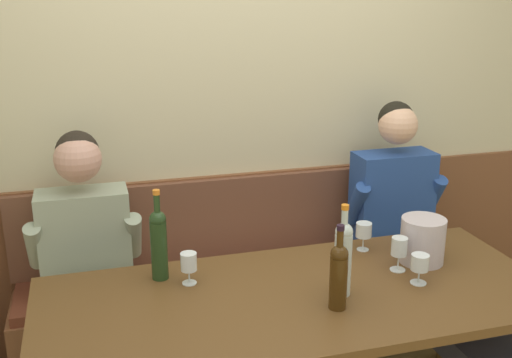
{
  "coord_description": "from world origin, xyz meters",
  "views": [
    {
      "loc": [
        -0.77,
        -2.0,
        1.9
      ],
      "look_at": [
        -0.08,
        0.43,
        1.11
      ],
      "focal_mm": 42.69,
      "sensor_mm": 36.0,
      "label": 1
    }
  ],
  "objects_px": {
    "wall_bench": "(249,303)",
    "person_center_left_seat": "(426,256)",
    "person_left_seat": "(89,303)",
    "wine_glass_right_end": "(420,264)",
    "wine_bottle_amber_mid": "(343,256)",
    "wine_bottle_green_tall": "(339,274)",
    "ice_bucket": "(422,240)",
    "wine_glass_mid_right": "(364,231)",
    "wine_bottle_clear_water": "(159,242)",
    "dining_table": "(298,310)",
    "wine_glass_center_front": "(417,227)",
    "wine_glass_by_bottle": "(189,264)",
    "wine_glass_left_end": "(399,248)"
  },
  "relations": [
    {
      "from": "person_center_left_seat",
      "to": "wine_bottle_green_tall",
      "type": "xyz_separation_m",
      "value": [
        -0.7,
        -0.5,
        0.23
      ]
    },
    {
      "from": "wine_bottle_amber_mid",
      "to": "wine_glass_right_end",
      "type": "xyz_separation_m",
      "value": [
        0.35,
        -0.0,
        -0.08
      ]
    },
    {
      "from": "wall_bench",
      "to": "dining_table",
      "type": "height_order",
      "value": "wall_bench"
    },
    {
      "from": "dining_table",
      "to": "wine_glass_by_bottle",
      "type": "xyz_separation_m",
      "value": [
        -0.41,
        0.21,
        0.17
      ]
    },
    {
      "from": "wall_bench",
      "to": "person_center_left_seat",
      "type": "height_order",
      "value": "person_center_left_seat"
    },
    {
      "from": "ice_bucket",
      "to": "wine_glass_right_end",
      "type": "bearing_deg",
      "value": -123.07
    },
    {
      "from": "wine_glass_right_end",
      "to": "wine_glass_center_front",
      "type": "bearing_deg",
      "value": 61.65
    },
    {
      "from": "wine_glass_center_front",
      "to": "wine_glass_by_bottle",
      "type": "bearing_deg",
      "value": -176.53
    },
    {
      "from": "wine_bottle_amber_mid",
      "to": "person_left_seat",
      "type": "bearing_deg",
      "value": 157.91
    },
    {
      "from": "dining_table",
      "to": "wine_glass_mid_right",
      "type": "bearing_deg",
      "value": 36.12
    },
    {
      "from": "wine_bottle_green_tall",
      "to": "wine_bottle_amber_mid",
      "type": "bearing_deg",
      "value": 58.45
    },
    {
      "from": "wall_bench",
      "to": "wine_bottle_green_tall",
      "type": "bearing_deg",
      "value": -83.29
    },
    {
      "from": "wall_bench",
      "to": "wine_bottle_amber_mid",
      "type": "bearing_deg",
      "value": -78.29
    },
    {
      "from": "person_left_seat",
      "to": "wine_glass_mid_right",
      "type": "height_order",
      "value": "person_left_seat"
    },
    {
      "from": "dining_table",
      "to": "ice_bucket",
      "type": "bearing_deg",
      "value": 11.65
    },
    {
      "from": "dining_table",
      "to": "person_left_seat",
      "type": "height_order",
      "value": "person_left_seat"
    },
    {
      "from": "person_left_seat",
      "to": "wine_bottle_green_tall",
      "type": "height_order",
      "value": "person_left_seat"
    },
    {
      "from": "wine_glass_center_front",
      "to": "wine_glass_right_end",
      "type": "xyz_separation_m",
      "value": [
        -0.18,
        -0.33,
        -0.02
      ]
    },
    {
      "from": "wine_bottle_amber_mid",
      "to": "ice_bucket",
      "type": "bearing_deg",
      "value": 21.37
    },
    {
      "from": "person_left_seat",
      "to": "wine_bottle_clear_water",
      "type": "height_order",
      "value": "person_left_seat"
    },
    {
      "from": "wall_bench",
      "to": "wine_glass_mid_right",
      "type": "bearing_deg",
      "value": -44.2
    },
    {
      "from": "wine_glass_center_front",
      "to": "wine_glass_by_bottle",
      "type": "height_order",
      "value": "wine_glass_center_front"
    },
    {
      "from": "dining_table",
      "to": "ice_bucket",
      "type": "relative_size",
      "value": 10.12
    },
    {
      "from": "wall_bench",
      "to": "wine_bottle_green_tall",
      "type": "height_order",
      "value": "wine_bottle_green_tall"
    },
    {
      "from": "wine_bottle_green_tall",
      "to": "wine_bottle_amber_mid",
      "type": "height_order",
      "value": "wine_bottle_amber_mid"
    },
    {
      "from": "wine_glass_mid_right",
      "to": "wine_glass_right_end",
      "type": "distance_m",
      "value": 0.38
    },
    {
      "from": "wine_bottle_clear_water",
      "to": "wine_glass_left_end",
      "type": "distance_m",
      "value": 1.03
    },
    {
      "from": "wall_bench",
      "to": "wine_glass_right_end",
      "type": "bearing_deg",
      "value": -57.38
    },
    {
      "from": "wine_bottle_clear_water",
      "to": "person_center_left_seat",
      "type": "bearing_deg",
      "value": 2.66
    },
    {
      "from": "wine_bottle_green_tall",
      "to": "wine_bottle_amber_mid",
      "type": "distance_m",
      "value": 0.12
    },
    {
      "from": "wall_bench",
      "to": "wine_glass_right_end",
      "type": "xyz_separation_m",
      "value": [
        0.51,
        -0.8,
        0.53
      ]
    },
    {
      "from": "wall_bench",
      "to": "wine_glass_mid_right",
      "type": "xyz_separation_m",
      "value": [
        0.44,
        -0.43,
        0.54
      ]
    },
    {
      "from": "person_left_seat",
      "to": "wine_glass_right_end",
      "type": "distance_m",
      "value": 1.4
    },
    {
      "from": "ice_bucket",
      "to": "wine_glass_center_front",
      "type": "xyz_separation_m",
      "value": [
        0.06,
        0.14,
        0.0
      ]
    },
    {
      "from": "dining_table",
      "to": "wine_bottle_amber_mid",
      "type": "relative_size",
      "value": 5.47
    },
    {
      "from": "wine_bottle_green_tall",
      "to": "person_center_left_seat",
      "type": "bearing_deg",
      "value": 35.69
    },
    {
      "from": "person_left_seat",
      "to": "wine_bottle_clear_water",
      "type": "relative_size",
      "value": 3.43
    },
    {
      "from": "person_left_seat",
      "to": "wine_glass_right_end",
      "type": "height_order",
      "value": "person_left_seat"
    },
    {
      "from": "dining_table",
      "to": "person_center_left_seat",
      "type": "bearing_deg",
      "value": 23.62
    },
    {
      "from": "wall_bench",
      "to": "wine_bottle_amber_mid",
      "type": "xyz_separation_m",
      "value": [
        0.17,
        -0.8,
        0.61
      ]
    },
    {
      "from": "dining_table",
      "to": "wine_glass_left_end",
      "type": "xyz_separation_m",
      "value": [
        0.49,
        0.08,
        0.18
      ]
    },
    {
      "from": "ice_bucket",
      "to": "wine_bottle_amber_mid",
      "type": "relative_size",
      "value": 0.54
    },
    {
      "from": "person_center_left_seat",
      "to": "wine_bottle_amber_mid",
      "type": "bearing_deg",
      "value": -147.67
    },
    {
      "from": "wine_bottle_green_tall",
      "to": "wine_bottle_clear_water",
      "type": "distance_m",
      "value": 0.76
    },
    {
      "from": "wall_bench",
      "to": "person_center_left_seat",
      "type": "xyz_separation_m",
      "value": [
        0.81,
        -0.39,
        0.35
      ]
    },
    {
      "from": "person_center_left_seat",
      "to": "wine_bottle_amber_mid",
      "type": "distance_m",
      "value": 0.8
    },
    {
      "from": "ice_bucket",
      "to": "wine_glass_left_end",
      "type": "relative_size",
      "value": 1.35
    },
    {
      "from": "wine_bottle_amber_mid",
      "to": "wine_glass_mid_right",
      "type": "bearing_deg",
      "value": 53.76
    },
    {
      "from": "dining_table",
      "to": "ice_bucket",
      "type": "xyz_separation_m",
      "value": [
        0.63,
        0.13,
        0.18
      ]
    },
    {
      "from": "person_left_seat",
      "to": "ice_bucket",
      "type": "relative_size",
      "value": 6.57
    }
  ]
}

